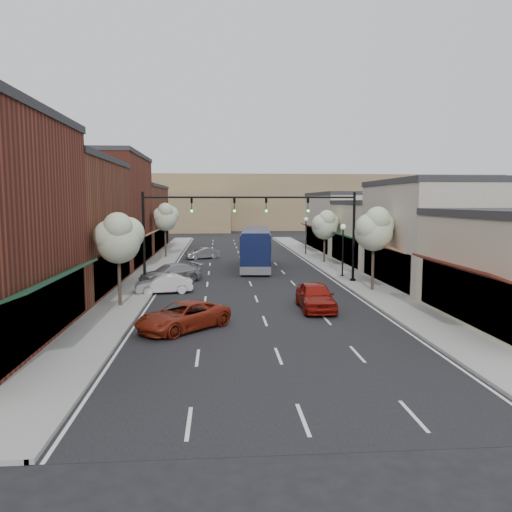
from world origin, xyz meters
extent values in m
plane|color=black|center=(0.00, 0.00, 0.00)|extent=(160.00, 160.00, 0.00)
cube|color=gray|center=(-8.40, 18.50, 0.07)|extent=(2.80, 73.00, 0.15)
cube|color=gray|center=(8.40, 18.50, 0.07)|extent=(2.80, 73.00, 0.15)
cube|color=gray|center=(-7.00, 18.50, 0.07)|extent=(0.25, 73.00, 0.17)
cube|color=gray|center=(7.00, 18.50, 0.07)|extent=(0.25, 73.00, 0.17)
cube|color=black|center=(-10.10, -8.00, 1.60)|extent=(0.60, 11.90, 2.60)
cube|color=#163823|center=(-9.30, -8.00, 3.10)|extent=(1.07, 9.80, 0.49)
cube|color=brown|center=(-14.30, 6.00, 4.50)|extent=(9.00, 14.00, 9.00)
cube|color=#2D2D30|center=(-14.30, 6.00, 9.20)|extent=(9.20, 14.10, 0.40)
cube|color=black|center=(-10.10, 6.00, 1.60)|extent=(0.60, 11.90, 2.60)
cube|color=#4C1911|center=(-9.30, 6.00, 3.10)|extent=(1.07, 9.80, 0.49)
cube|color=maroon|center=(-14.30, 20.00, 5.25)|extent=(9.00, 14.00, 10.50)
cube|color=#2D2D30|center=(-14.30, 20.00, 10.70)|extent=(9.20, 14.10, 0.40)
cube|color=black|center=(-10.10, 20.00, 1.60)|extent=(0.60, 11.90, 2.60)
cube|color=#925D42|center=(-9.30, 20.00, 3.10)|extent=(1.07, 9.80, 0.49)
cube|color=brown|center=(-14.30, 36.00, 4.00)|extent=(9.00, 18.00, 8.00)
cube|color=#2D2D30|center=(-14.30, 36.00, 8.20)|extent=(9.20, 18.10, 0.40)
cube|color=black|center=(-10.10, 36.00, 1.60)|extent=(0.60, 15.30, 2.60)
cube|color=#163823|center=(-9.30, 36.00, 3.10)|extent=(1.07, 12.60, 0.49)
cube|color=black|center=(10.10, -6.00, 1.60)|extent=(0.60, 10.20, 2.60)
cube|color=#4C1911|center=(9.30, -6.00, 3.10)|extent=(1.07, 8.40, 0.49)
cube|color=#B8AC9E|center=(13.80, 6.00, 3.75)|extent=(8.00, 12.00, 7.50)
cube|color=#2D2D30|center=(13.80, 6.00, 7.70)|extent=(8.20, 12.10, 0.40)
cube|color=black|center=(10.10, 6.00, 1.60)|extent=(0.60, 10.20, 2.60)
cube|color=#925D42|center=(9.30, 6.00, 3.10)|extent=(1.07, 8.40, 0.49)
cube|color=#C0B898|center=(13.80, 18.00, 3.00)|extent=(8.00, 12.00, 6.00)
cube|color=#2D2D30|center=(13.80, 18.00, 6.20)|extent=(8.20, 12.10, 0.40)
cube|color=black|center=(10.10, 18.00, 1.60)|extent=(0.60, 10.20, 2.60)
cube|color=#163823|center=(9.30, 18.00, 3.10)|extent=(1.07, 8.40, 0.49)
cube|color=#B8AC9E|center=(13.80, 32.00, 3.50)|extent=(8.00, 16.00, 7.00)
cube|color=#2D2D30|center=(13.80, 32.00, 7.20)|extent=(8.20, 16.10, 0.40)
cube|color=black|center=(10.10, 32.00, 1.60)|extent=(0.60, 13.60, 2.60)
cube|color=#4C1911|center=(9.30, 32.00, 3.10)|extent=(1.07, 11.20, 0.49)
cube|color=#7A6647|center=(0.00, 90.00, 6.00)|extent=(120.00, 30.00, 12.00)
cube|color=#7A6647|center=(-25.00, 78.00, 4.00)|extent=(50.00, 20.00, 8.00)
cylinder|color=black|center=(8.00, 8.00, 0.15)|extent=(0.44, 0.44, 0.30)
cylinder|color=black|center=(8.00, 8.00, 3.50)|extent=(0.20, 0.20, 7.00)
cylinder|color=black|center=(4.00, 8.00, 6.60)|extent=(8.00, 0.14, 0.14)
imported|color=black|center=(4.40, 8.00, 6.00)|extent=(0.18, 0.46, 1.10)
sphere|color=#19E533|center=(4.40, 7.88, 5.58)|extent=(0.18, 0.18, 0.18)
imported|color=black|center=(1.20, 8.00, 6.00)|extent=(0.18, 0.46, 1.10)
sphere|color=#19E533|center=(1.20, 7.88, 5.58)|extent=(0.18, 0.18, 0.18)
cylinder|color=black|center=(-8.00, 8.00, 0.15)|extent=(0.44, 0.44, 0.30)
cylinder|color=black|center=(-8.00, 8.00, 3.50)|extent=(0.20, 0.20, 7.00)
cylinder|color=black|center=(-4.00, 8.00, 6.60)|extent=(8.00, 0.14, 0.14)
imported|color=black|center=(-4.40, 8.00, 6.00)|extent=(0.18, 0.46, 1.10)
sphere|color=#19E533|center=(-4.40, 7.88, 5.58)|extent=(0.18, 0.18, 0.18)
imported|color=black|center=(-1.20, 8.00, 6.00)|extent=(0.18, 0.46, 1.10)
sphere|color=#19E533|center=(-1.20, 7.88, 5.58)|extent=(0.18, 0.18, 0.18)
cylinder|color=#47382B|center=(8.30, 4.00, 1.86)|extent=(0.20, 0.20, 3.71)
sphere|color=#9DB58B|center=(8.30, 4.00, 4.18)|extent=(2.60, 2.60, 2.60)
sphere|color=#9DB58B|center=(8.80, 4.30, 4.64)|extent=(2.00, 2.00, 2.00)
sphere|color=#9DB58B|center=(7.90, 3.70, 4.52)|extent=(1.90, 1.90, 1.90)
sphere|color=#9DB58B|center=(8.40, 3.50, 5.10)|extent=(1.70, 1.70, 1.70)
cylinder|color=#47382B|center=(8.30, 20.00, 1.66)|extent=(0.20, 0.20, 3.33)
sphere|color=#9DB58B|center=(8.30, 20.00, 3.74)|extent=(2.60, 2.60, 2.60)
sphere|color=#9DB58B|center=(8.80, 20.30, 4.16)|extent=(2.00, 2.00, 2.00)
sphere|color=#9DB58B|center=(7.90, 19.70, 4.06)|extent=(1.90, 1.90, 1.90)
sphere|color=#9DB58B|center=(8.40, 19.50, 4.58)|extent=(1.70, 1.70, 1.70)
cylinder|color=#47382B|center=(-8.30, 0.00, 1.76)|extent=(0.20, 0.20, 3.52)
sphere|color=#9DB58B|center=(-8.30, 0.00, 3.96)|extent=(2.60, 2.60, 2.60)
sphere|color=#9DB58B|center=(-7.80, 0.30, 4.40)|extent=(2.00, 2.00, 2.00)
sphere|color=#9DB58B|center=(-8.70, -0.30, 4.29)|extent=(1.90, 1.90, 1.90)
sphere|color=#9DB58B|center=(-8.20, -0.50, 4.84)|extent=(1.70, 1.70, 1.70)
cylinder|color=#47382B|center=(-8.30, 26.00, 1.92)|extent=(0.20, 0.20, 3.84)
sphere|color=#9DB58B|center=(-8.30, 26.00, 4.32)|extent=(2.60, 2.60, 2.60)
sphere|color=#9DB58B|center=(-7.80, 26.30, 4.80)|extent=(2.00, 2.00, 2.00)
sphere|color=#9DB58B|center=(-8.70, 25.70, 4.68)|extent=(1.90, 1.90, 1.90)
sphere|color=#9DB58B|center=(-8.20, 25.50, 5.28)|extent=(1.70, 1.70, 1.70)
cylinder|color=black|center=(7.80, 10.50, 0.10)|extent=(0.28, 0.28, 0.20)
cylinder|color=black|center=(7.80, 10.50, 2.00)|extent=(0.12, 0.12, 4.00)
sphere|color=white|center=(7.80, 10.50, 4.22)|extent=(0.44, 0.44, 0.44)
cylinder|color=black|center=(7.80, 28.00, 0.10)|extent=(0.28, 0.28, 0.20)
cylinder|color=black|center=(7.80, 28.00, 2.00)|extent=(0.12, 0.12, 4.00)
sphere|color=white|center=(7.80, 28.00, 4.22)|extent=(0.44, 0.44, 0.44)
cube|color=#0E1539|center=(1.11, 17.06, 1.97)|extent=(3.56, 12.11, 3.03)
cube|color=#595B60|center=(1.11, 17.06, 0.55)|extent=(3.58, 12.13, 0.70)
cube|color=black|center=(1.11, 17.06, 2.39)|extent=(3.54, 11.16, 1.09)
cube|color=#0E1539|center=(1.11, 17.06, 3.53)|extent=(3.32, 11.61, 0.25)
cube|color=black|center=(0.62, 11.16, 2.59)|extent=(2.07, 0.25, 1.19)
cylinder|color=black|center=(-0.40, 12.99, 0.52)|extent=(0.40, 1.06, 1.03)
cylinder|color=black|center=(1.93, 12.80, 0.52)|extent=(0.40, 1.06, 1.03)
cylinder|color=black|center=(0.25, 20.92, 0.52)|extent=(0.40, 1.06, 1.03)
cylinder|color=black|center=(2.59, 20.73, 0.52)|extent=(0.40, 1.06, 1.03)
cylinder|color=black|center=(0.14, 19.53, 0.52)|extent=(0.40, 1.06, 1.03)
cylinder|color=black|center=(2.48, 19.34, 0.52)|extent=(0.40, 1.06, 1.03)
imported|color=maroon|center=(3.19, -1.48, 0.81)|extent=(1.97, 4.78, 1.62)
imported|color=maroon|center=(-4.20, -5.50, 0.69)|extent=(5.13, 5.09, 1.37)
imported|color=silver|center=(-6.20, 4.49, 0.64)|extent=(4.06, 2.01, 1.28)
imported|color=gray|center=(-6.20, 9.10, 0.73)|extent=(5.34, 4.35, 1.46)
imported|color=gray|center=(-4.20, 24.92, 0.61)|extent=(3.92, 2.75, 1.23)
camera|label=1|loc=(-2.40, -29.74, 6.33)|focal=35.00mm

